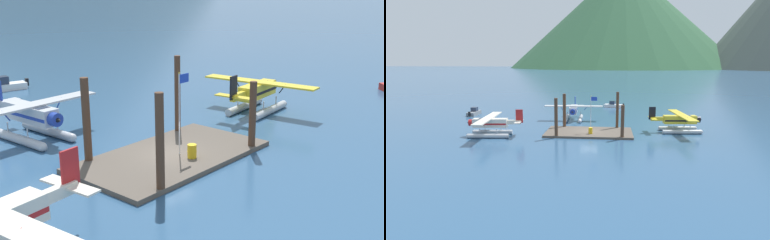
# 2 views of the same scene
# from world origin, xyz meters

# --- Properties ---
(ground_plane) EXTENTS (1200.00, 1200.00, 0.00)m
(ground_plane) POSITION_xyz_m (0.00, 0.00, 0.00)
(ground_plane) COLOR #2D5175
(dock_platform) EXTENTS (12.67, 6.92, 0.30)m
(dock_platform) POSITION_xyz_m (0.00, 0.00, 0.15)
(dock_platform) COLOR brown
(dock_platform) RESTS_ON ground
(piling_near_left) EXTENTS (0.47, 0.47, 5.58)m
(piling_near_left) POSITION_xyz_m (-4.36, -3.21, 2.79)
(piling_near_left) COLOR #4C3323
(piling_near_left) RESTS_ON ground
(piling_near_right) EXTENTS (0.48, 0.48, 4.72)m
(piling_near_right) POSITION_xyz_m (4.76, -3.03, 2.36)
(piling_near_right) COLOR #4C3323
(piling_near_right) RESTS_ON ground
(piling_far_left) EXTENTS (0.50, 0.50, 5.51)m
(piling_far_left) POSITION_xyz_m (-4.12, 3.22, 2.76)
(piling_far_left) COLOR #4C3323
(piling_far_left) RESTS_ON ground
(piling_far_right) EXTENTS (0.44, 0.44, 5.89)m
(piling_far_right) POSITION_xyz_m (4.19, 3.17, 2.95)
(piling_far_right) COLOR #4C3323
(piling_far_right) RESTS_ON ground
(flagpole) EXTENTS (0.95, 0.10, 5.36)m
(flagpole) POSITION_xyz_m (0.42, -0.47, 3.68)
(flagpole) COLOR silver
(flagpole) RESTS_ON dock_platform
(fuel_drum) EXTENTS (0.62, 0.62, 0.88)m
(fuel_drum) POSITION_xyz_m (0.32, -1.48, 0.74)
(fuel_drum) COLOR gold
(fuel_drum) RESTS_ON dock_platform
(seaplane_silver_bow_left) EXTENTS (10.45, 7.98, 3.84)m
(seaplane_silver_bow_left) POSITION_xyz_m (-3.47, 10.33, 1.58)
(seaplane_silver_bow_left) COLOR #B7BABF
(seaplane_silver_bow_left) RESTS_ON ground
(seaplane_yellow_stbd_fwd) EXTENTS (7.96, 10.48, 3.84)m
(seaplane_yellow_stbd_fwd) POSITION_xyz_m (13.51, 2.16, 1.58)
(seaplane_yellow_stbd_fwd) COLOR #B7BABF
(seaplane_yellow_stbd_fwd) RESTS_ON ground
(boat_white_open_north) EXTENTS (4.80, 2.45, 1.50)m
(boat_white_open_north) POSITION_xyz_m (3.81, 27.25, 0.49)
(boat_white_open_north) COLOR silver
(boat_white_open_north) RESTS_ON ground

